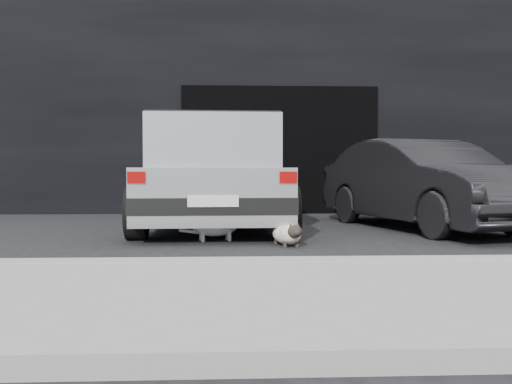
{
  "coord_description": "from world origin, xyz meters",
  "views": [
    {
      "loc": [
        0.02,
        -7.06,
        0.83
      ],
      "look_at": [
        0.29,
        -0.87,
        0.61
      ],
      "focal_mm": 38.0,
      "sensor_mm": 36.0,
      "label": 1
    }
  ],
  "objects_px": {
    "cat_siamese": "(288,234)",
    "cat_white": "(218,226)",
    "silver_hatchback": "(214,170)",
    "second_car": "(424,184)"
  },
  "relations": [
    {
      "from": "cat_white",
      "to": "cat_siamese",
      "type": "bearing_deg",
      "value": 46.71
    },
    {
      "from": "silver_hatchback",
      "to": "second_car",
      "type": "relative_size",
      "value": 1.09
    },
    {
      "from": "silver_hatchback",
      "to": "cat_siamese",
      "type": "xyz_separation_m",
      "value": [
        0.9,
        -2.09,
        -0.75
      ]
    },
    {
      "from": "cat_siamese",
      "to": "cat_white",
      "type": "relative_size",
      "value": 1.03
    },
    {
      "from": "silver_hatchback",
      "to": "cat_siamese",
      "type": "height_order",
      "value": "silver_hatchback"
    },
    {
      "from": "silver_hatchback",
      "to": "second_car",
      "type": "height_order",
      "value": "silver_hatchback"
    },
    {
      "from": "silver_hatchback",
      "to": "cat_white",
      "type": "distance_m",
      "value": 1.75
    },
    {
      "from": "cat_siamese",
      "to": "cat_white",
      "type": "height_order",
      "value": "cat_white"
    },
    {
      "from": "silver_hatchback",
      "to": "cat_white",
      "type": "bearing_deg",
      "value": -87.9
    },
    {
      "from": "cat_siamese",
      "to": "cat_white",
      "type": "bearing_deg",
      "value": -44.01
    }
  ]
}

